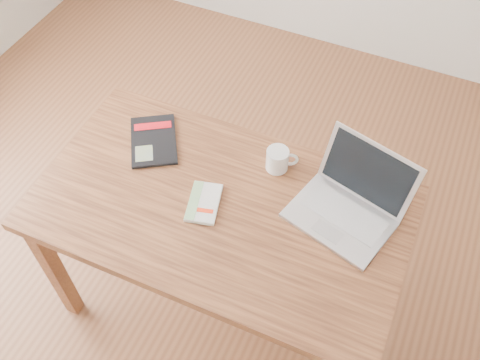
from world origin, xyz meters
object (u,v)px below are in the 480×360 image
at_px(white_guidebook, 204,203).
at_px(black_guidebook, 154,140).
at_px(laptop, 349,202).
at_px(coffee_mug, 278,159).
at_px(desk, 221,218).

bearing_deg(white_guidebook, black_guidebook, 134.69).
relative_size(laptop, coffee_mug, 3.54).
distance_m(laptop, coffee_mug, 0.31).
bearing_deg(laptop, black_guidebook, -164.74).
bearing_deg(coffee_mug, black_guidebook, 165.64).
relative_size(desk, laptop, 3.24).
xyz_separation_m(white_guidebook, laptop, (0.48, 0.18, 0.04)).
bearing_deg(black_guidebook, desk, -56.14).
height_order(desk, white_guidebook, white_guidebook).
bearing_deg(black_guidebook, coffee_mug, -22.91).
bearing_deg(laptop, coffee_mug, -179.94).
xyz_separation_m(desk, black_guidebook, (-0.37, 0.17, 0.10)).
relative_size(black_guidebook, laptop, 0.75).
height_order(desk, coffee_mug, coffee_mug).
distance_m(desk, laptop, 0.47).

